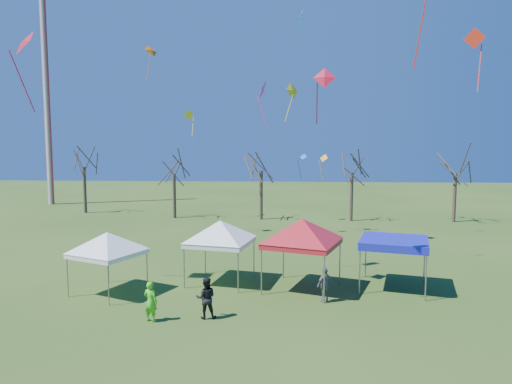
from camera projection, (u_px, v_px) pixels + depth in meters
The scene contains 24 objects.
ground at pixel (287, 313), 18.98m from camera, with size 140.00×140.00×0.00m, color #2D4C18.
radio_mast at pixel (47, 98), 53.25m from camera, with size 0.70×0.70×25.00m, color silver.
tree_0 at pixel (83, 150), 46.83m from camera, with size 3.83×3.83×8.44m.
tree_1 at pixel (174, 158), 43.55m from camera, with size 3.42×3.42×7.54m.
tree_2 at pixel (261, 153), 42.70m from camera, with size 3.71×3.71×8.18m.
tree_3 at pixel (352, 155), 41.86m from camera, with size 3.59×3.59×7.91m.
tree_4 at pixel (456, 156), 41.23m from camera, with size 3.58×3.58×7.89m.
tent_white_west at pixel (107, 236), 21.32m from camera, with size 3.56×3.56×3.38m.
tent_white_mid at pixel (220, 225), 23.00m from camera, with size 4.10×4.10×3.69m.
tent_red at pixel (302, 224), 21.84m from camera, with size 4.28×4.28×4.01m.
tent_blue at pixel (394, 243), 22.12m from camera, with size 3.84×3.84×2.46m.
person_green at pixel (151, 301), 18.03m from camera, with size 0.59×0.39×1.63m, color #48D321.
person_dark at pixel (206, 298), 18.37m from camera, with size 0.82×0.64×1.68m, color black.
person_grey at pixel (325, 285), 20.34m from camera, with size 0.91×0.38×1.56m, color slate.
kite_11 at pixel (292, 91), 34.39m from camera, with size 1.21×1.29×2.97m.
kite_19 at pixel (324, 159), 36.23m from camera, with size 0.87×0.84×1.99m.
kite_17 at pixel (475, 40), 23.21m from camera, with size 1.02×0.80×3.26m.
kite_2 at pixel (151, 51), 41.09m from camera, with size 1.53×1.66×3.40m.
kite_1 at pixel (262, 91), 21.25m from camera, with size 0.53×1.03×2.31m.
kite_22 at pixel (303, 158), 41.38m from camera, with size 0.95×0.90×2.43m.
kite_13 at pixel (189, 115), 41.75m from camera, with size 0.98×0.71×2.47m.
kite_24 at pixel (303, 13), 29.57m from camera, with size 0.60×0.89×2.20m.
kite_27 at pixel (324, 78), 18.12m from camera, with size 0.93×0.60×2.23m.
kite_14 at pixel (24, 43), 20.77m from camera, with size 1.68×1.64×3.74m.
Camera 1 is at (-0.13, -18.42, 6.95)m, focal length 32.00 mm.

